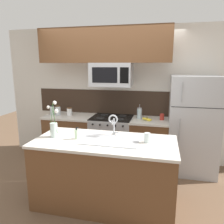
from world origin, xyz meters
TOP-DOWN VIEW (x-y plane):
  - ground_plane at (0.00, 0.00)m, footprint 10.00×10.00m
  - rear_partition at (0.30, 1.28)m, footprint 5.20×0.10m
  - splash_band at (0.00, 1.22)m, footprint 3.27×0.01m
  - back_counter_left at (-0.84, 0.90)m, footprint 0.95×0.65m
  - back_counter_right at (0.71, 0.90)m, footprint 0.69×0.65m
  - stove_range at (0.00, 0.90)m, footprint 0.76×0.64m
  - microwave at (0.00, 0.88)m, footprint 0.74×0.40m
  - upper_cabinet_band at (-0.13, 0.85)m, footprint 2.34×0.34m
  - refrigerator at (1.45, 0.92)m, footprint 0.82×0.74m
  - storage_jar_tall at (-1.20, 0.87)m, footprint 0.09×0.09m
  - storage_jar_medium at (-1.09, 0.88)m, footprint 0.10×0.10m
  - storage_jar_short at (-0.85, 0.89)m, footprint 0.10×0.10m
  - banana_bunch at (0.66, 0.84)m, footprint 0.19×0.12m
  - french_press at (0.51, 0.96)m, footprint 0.09×0.09m
  - coffee_tin at (0.92, 0.95)m, footprint 0.08×0.08m
  - island_counter at (0.20, -0.35)m, footprint 1.87×0.87m
  - kitchen_sink at (0.26, -0.35)m, footprint 0.76×0.44m
  - sink_faucet at (0.27, -0.13)m, footprint 0.14×0.14m
  - dish_soap_bottle at (-0.18, -0.38)m, footprint 0.06×0.05m
  - drinking_glass at (0.75, -0.30)m, footprint 0.08×0.08m
  - flower_vase at (-0.51, -0.37)m, footprint 0.17×0.11m

SIDE VIEW (x-z plane):
  - ground_plane at x=0.00m, z-range 0.00..0.00m
  - island_counter at x=0.20m, z-range 0.00..0.91m
  - back_counter_left at x=-0.84m, z-range 0.00..0.91m
  - back_counter_right at x=0.71m, z-range 0.00..0.91m
  - stove_range at x=0.00m, z-range 0.00..0.93m
  - kitchen_sink at x=0.26m, z-range 0.76..0.92m
  - refrigerator at x=1.45m, z-range 0.00..1.71m
  - banana_bunch at x=0.66m, z-range 0.89..0.97m
  - coffee_tin at x=0.92m, z-range 0.91..1.02m
  - drinking_glass at x=0.75m, z-range 0.91..1.04m
  - dish_soap_bottle at x=-0.18m, z-range 0.90..1.06m
  - storage_jar_short at x=-0.85m, z-range 0.91..1.07m
  - storage_jar_medium at x=-1.09m, z-range 0.91..1.10m
  - storage_jar_tall at x=-1.20m, z-range 0.91..1.10m
  - french_press at x=0.51m, z-range 0.88..1.14m
  - flower_vase at x=-0.51m, z-range 0.79..1.29m
  - sink_faucet at x=0.27m, z-range 0.95..1.26m
  - splash_band at x=0.00m, z-range 0.91..1.39m
  - rear_partition at x=0.30m, z-range 0.00..2.60m
  - microwave at x=0.00m, z-range 1.50..1.92m
  - upper_cabinet_band at x=-0.13m, z-range 1.92..2.52m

